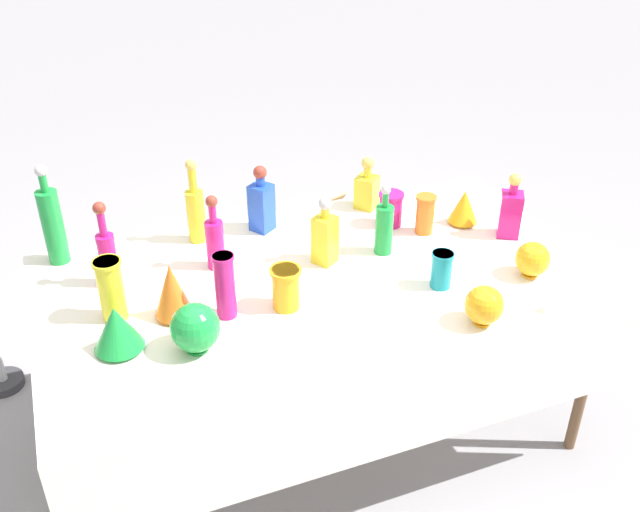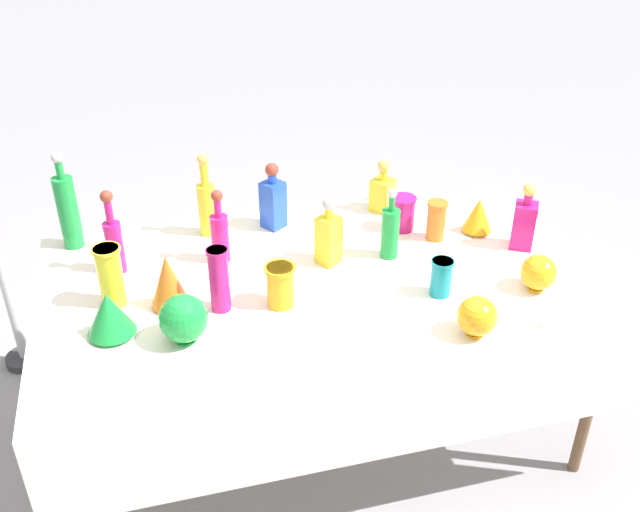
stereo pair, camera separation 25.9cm
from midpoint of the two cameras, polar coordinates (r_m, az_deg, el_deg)
ground_plane at (r=3.13m, az=2.44°, el=-13.66°), size 40.00×40.00×0.00m
display_table at (r=2.64m, az=3.04°, el=-3.37°), size 2.05×1.16×0.76m
tall_bottle_0 at (r=2.89m, az=-6.52°, el=4.11°), size 0.07×0.07×0.35m
tall_bottle_1 at (r=2.70m, az=-13.56°, el=1.15°), size 0.06×0.06×0.34m
tall_bottle_2 at (r=2.71m, az=-5.33°, el=1.71°), size 0.07×0.07×0.30m
tall_bottle_3 at (r=2.90m, az=-17.16°, el=3.52°), size 0.08×0.08×0.40m
tall_bottle_4 at (r=2.75m, az=8.33°, el=1.93°), size 0.07×0.07×0.29m
square_decanter_0 at (r=3.10m, az=7.44°, el=5.15°), size 0.12×0.12×0.24m
square_decanter_1 at (r=2.94m, az=18.48°, el=2.53°), size 0.12×0.12×0.27m
square_decanter_2 at (r=2.69m, az=3.46°, el=1.52°), size 0.11×0.11×0.27m
square_decanter_3 at (r=2.93m, az=-1.26°, el=4.41°), size 0.11×0.11×0.29m
slender_vase_0 at (r=2.51m, az=-13.65°, el=-1.56°), size 0.10×0.10×0.23m
slender_vase_1 at (r=2.43m, az=-5.07°, el=-1.87°), size 0.08×0.08×0.24m
slender_vase_2 at (r=2.58m, az=12.54°, el=-1.68°), size 0.08×0.08×0.14m
slender_vase_3 at (r=2.46m, az=-0.19°, el=-2.38°), size 0.11×0.11×0.15m
slender_vase_4 at (r=2.97m, az=9.15°, el=3.42°), size 0.11×0.11×0.15m
slender_vase_5 at (r=2.92m, az=11.82°, el=2.84°), size 0.08×0.08×0.17m
fluted_vase_0 at (r=2.47m, az=-9.15°, el=-2.05°), size 0.13×0.13×0.21m
fluted_vase_1 at (r=2.39m, az=-13.57°, el=-4.59°), size 0.16×0.16×0.16m
fluted_vase_2 at (r=3.01m, az=14.98°, el=3.15°), size 0.12×0.12×0.15m
round_bowl_0 at (r=2.70m, az=19.74°, el=-1.34°), size 0.13×0.13×0.14m
round_bowl_1 at (r=2.41m, az=15.50°, el=-4.77°), size 0.13×0.13×0.14m
round_bowl_2 at (r=2.31m, az=-7.74°, el=-5.09°), size 0.16×0.16×0.17m
price_tag_left at (r=2.55m, az=20.71°, el=-4.99°), size 0.06×0.02×0.05m
cardboard_box_behind_left at (r=3.75m, az=-0.90°, el=-2.33°), size 0.61×0.49×0.34m
cardboard_box_behind_right at (r=4.01m, az=3.66°, el=0.53°), size 0.62×0.48×0.40m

